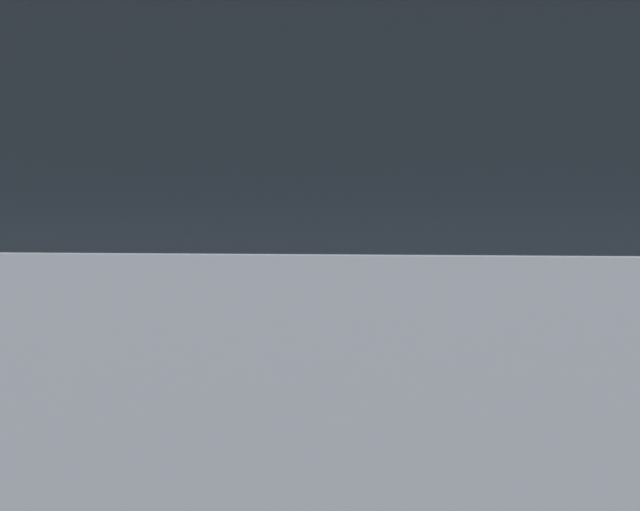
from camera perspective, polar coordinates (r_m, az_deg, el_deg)
ground_plane at (r=4.23m, az=-6.55°, el=-14.55°), size 160.00×160.00×0.00m
sidewalk_curb at (r=5.30m, az=-1.89°, el=-10.51°), size 36.00×2.37×0.14m
parking_meter at (r=4.47m, az=-1.72°, el=1.74°), size 0.17×0.18×1.45m
pedestrian_at_meter at (r=4.49m, az=4.77°, el=0.52°), size 0.60×0.70×1.68m
parked_sedan_silver at (r=2.61m, az=-0.57°, el=-4.91°), size 4.60×1.83×1.76m
background_railing at (r=6.05m, az=0.46°, el=-1.29°), size 24.06×0.06×1.05m
backdrop_wall at (r=8.83m, az=4.91°, el=6.20°), size 32.00×0.50×3.81m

